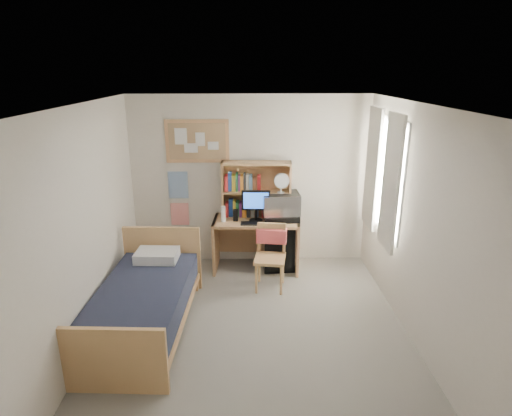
{
  "coord_description": "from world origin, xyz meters",
  "views": [
    {
      "loc": [
        -0.08,
        -4.25,
        2.94
      ],
      "look_at": [
        0.07,
        1.2,
        1.16
      ],
      "focal_mm": 30.0,
      "sensor_mm": 36.0,
      "label": 1
    }
  ],
  "objects_px": {
    "mini_fridge": "(280,240)",
    "monitor": "(256,207)",
    "bed": "(143,309)",
    "microwave": "(281,203)",
    "desk": "(256,244)",
    "bulletin_board": "(197,141)",
    "desk_fan": "(281,184)",
    "speaker_left": "(236,215)",
    "desk_chair": "(270,258)",
    "speaker_right": "(276,215)"
  },
  "relations": [
    {
      "from": "desk_chair",
      "to": "microwave",
      "type": "height_order",
      "value": "microwave"
    },
    {
      "from": "mini_fridge",
      "to": "monitor",
      "type": "distance_m",
      "value": 0.69
    },
    {
      "from": "bed",
      "to": "speaker_right",
      "type": "bearing_deg",
      "value": 46.08
    },
    {
      "from": "bed",
      "to": "mini_fridge",
      "type": "bearing_deg",
      "value": 47.28
    },
    {
      "from": "bulletin_board",
      "to": "monitor",
      "type": "relative_size",
      "value": 2.11
    },
    {
      "from": "desk",
      "to": "bed",
      "type": "xyz_separation_m",
      "value": [
        -1.36,
        -1.62,
        -0.12
      ]
    },
    {
      "from": "desk",
      "to": "speaker_right",
      "type": "bearing_deg",
      "value": -11.31
    },
    {
      "from": "bulletin_board",
      "to": "desk_chair",
      "type": "bearing_deg",
      "value": -42.9
    },
    {
      "from": "microwave",
      "to": "desk_fan",
      "type": "distance_m",
      "value": 0.29
    },
    {
      "from": "monitor",
      "to": "speaker_right",
      "type": "distance_m",
      "value": 0.33
    },
    {
      "from": "bed",
      "to": "microwave",
      "type": "distance_m",
      "value": 2.51
    },
    {
      "from": "bulletin_board",
      "to": "desk",
      "type": "distance_m",
      "value": 1.78
    },
    {
      "from": "desk_chair",
      "to": "monitor",
      "type": "relative_size",
      "value": 2.06
    },
    {
      "from": "desk",
      "to": "desk_fan",
      "type": "xyz_separation_m",
      "value": [
        0.37,
        0.04,
        0.94
      ]
    },
    {
      "from": "mini_fridge",
      "to": "desk",
      "type": "bearing_deg",
      "value": -174.16
    },
    {
      "from": "mini_fridge",
      "to": "speaker_right",
      "type": "height_order",
      "value": "speaker_right"
    },
    {
      "from": "speaker_left",
      "to": "microwave",
      "type": "xyz_separation_m",
      "value": [
        0.67,
        0.08,
        0.16
      ]
    },
    {
      "from": "monitor",
      "to": "speaker_left",
      "type": "xyz_separation_m",
      "value": [
        -0.3,
        0.02,
        -0.14
      ]
    },
    {
      "from": "desk_fan",
      "to": "desk_chair",
      "type": "bearing_deg",
      "value": -108.96
    },
    {
      "from": "bulletin_board",
      "to": "mini_fridge",
      "type": "distance_m",
      "value": 1.94
    },
    {
      "from": "bulletin_board",
      "to": "monitor",
      "type": "bearing_deg",
      "value": -23.95
    },
    {
      "from": "speaker_left",
      "to": "speaker_right",
      "type": "relative_size",
      "value": 0.94
    },
    {
      "from": "speaker_left",
      "to": "bed",
      "type": "bearing_deg",
      "value": -120.9
    },
    {
      "from": "bulletin_board",
      "to": "desk",
      "type": "relative_size",
      "value": 0.74
    },
    {
      "from": "bulletin_board",
      "to": "desk_chair",
      "type": "height_order",
      "value": "bulletin_board"
    },
    {
      "from": "speaker_right",
      "to": "bulletin_board",
      "type": "bearing_deg",
      "value": 164.06
    },
    {
      "from": "bulletin_board",
      "to": "monitor",
      "type": "height_order",
      "value": "bulletin_board"
    },
    {
      "from": "desk",
      "to": "bed",
      "type": "relative_size",
      "value": 0.63
    },
    {
      "from": "bulletin_board",
      "to": "mini_fridge",
      "type": "bearing_deg",
      "value": -12.12
    },
    {
      "from": "speaker_left",
      "to": "desk",
      "type": "bearing_deg",
      "value": 11.31
    },
    {
      "from": "microwave",
      "to": "desk_fan",
      "type": "bearing_deg",
      "value": 0.0
    },
    {
      "from": "microwave",
      "to": "desk",
      "type": "bearing_deg",
      "value": -177.24
    },
    {
      "from": "desk_chair",
      "to": "monitor",
      "type": "xyz_separation_m",
      "value": [
        -0.18,
        0.58,
        0.56
      ]
    },
    {
      "from": "desk",
      "to": "monitor",
      "type": "distance_m",
      "value": 0.62
    },
    {
      "from": "desk_fan",
      "to": "bed",
      "type": "bearing_deg",
      "value": -139.38
    },
    {
      "from": "mini_fridge",
      "to": "speaker_left",
      "type": "distance_m",
      "value": 0.81
    },
    {
      "from": "desk",
      "to": "monitor",
      "type": "relative_size",
      "value": 2.86
    },
    {
      "from": "desk",
      "to": "microwave",
      "type": "xyz_separation_m",
      "value": [
        0.37,
        0.04,
        0.64
      ]
    },
    {
      "from": "desk",
      "to": "speaker_left",
      "type": "height_order",
      "value": "speaker_left"
    },
    {
      "from": "desk",
      "to": "monitor",
      "type": "bearing_deg",
      "value": -90.0
    },
    {
      "from": "monitor",
      "to": "desk_fan",
      "type": "height_order",
      "value": "desk_fan"
    },
    {
      "from": "microwave",
      "to": "speaker_left",
      "type": "bearing_deg",
      "value": -176.16
    },
    {
      "from": "monitor",
      "to": "speaker_right",
      "type": "height_order",
      "value": "monitor"
    },
    {
      "from": "speaker_right",
      "to": "microwave",
      "type": "bearing_deg",
      "value": 61.04
    },
    {
      "from": "bulletin_board",
      "to": "desk_fan",
      "type": "xyz_separation_m",
      "value": [
        1.23,
        -0.28,
        -0.59
      ]
    },
    {
      "from": "monitor",
      "to": "desk_fan",
      "type": "distance_m",
      "value": 0.5
    },
    {
      "from": "desk",
      "to": "desk_fan",
      "type": "height_order",
      "value": "desk_fan"
    },
    {
      "from": "speaker_right",
      "to": "desk_fan",
      "type": "xyz_separation_m",
      "value": [
        0.07,
        0.11,
        0.45
      ]
    },
    {
      "from": "desk",
      "to": "bed",
      "type": "distance_m",
      "value": 2.12
    },
    {
      "from": "bulletin_board",
      "to": "mini_fridge",
      "type": "relative_size",
      "value": 1.06
    }
  ]
}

